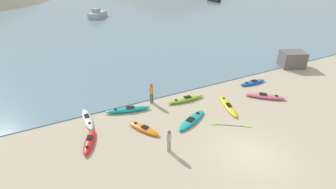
% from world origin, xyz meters
% --- Properties ---
extents(ground_plane, '(400.00, 400.00, 0.00)m').
position_xyz_m(ground_plane, '(0.00, 0.00, 0.00)').
color(ground_plane, tan).
extents(bay_water, '(160.00, 70.00, 0.06)m').
position_xyz_m(bay_water, '(0.00, 43.90, 0.03)').
color(bay_water, slate).
rests_on(bay_water, ground_plane).
extents(kayak_on_sand_0, '(3.24, 2.17, 0.31)m').
position_xyz_m(kayak_on_sand_0, '(-1.26, 4.64, 0.13)').
color(kayak_on_sand_0, teal).
rests_on(kayak_on_sand_0, ground_plane).
extents(kayak_on_sand_1, '(2.79, 0.76, 0.32)m').
position_xyz_m(kayak_on_sand_1, '(7.14, 7.37, 0.14)').
color(kayak_on_sand_1, blue).
rests_on(kayak_on_sand_1, ground_plane).
extents(kayak_on_sand_2, '(1.59, 2.71, 0.38)m').
position_xyz_m(kayak_on_sand_2, '(-8.27, 5.51, 0.17)').
color(kayak_on_sand_2, red).
rests_on(kayak_on_sand_2, ground_plane).
extents(kayak_on_sand_3, '(1.62, 3.45, 0.31)m').
position_xyz_m(kayak_on_sand_3, '(2.35, 5.07, 0.14)').
color(kayak_on_sand_3, yellow).
rests_on(kayak_on_sand_3, ground_plane).
extents(kayak_on_sand_4, '(1.73, 2.65, 0.34)m').
position_xyz_m(kayak_on_sand_4, '(-4.71, 5.25, 0.15)').
color(kayak_on_sand_4, orange).
rests_on(kayak_on_sand_4, ground_plane).
extents(kayak_on_sand_5, '(3.29, 0.73, 0.35)m').
position_xyz_m(kayak_on_sand_5, '(-0.05, 7.47, 0.15)').
color(kayak_on_sand_5, '#8CCC2D').
rests_on(kayak_on_sand_5, ground_plane).
extents(kayak_on_sand_6, '(2.87, 2.73, 0.37)m').
position_xyz_m(kayak_on_sand_6, '(6.06, 4.84, 0.16)').
color(kayak_on_sand_6, '#E5668C').
rests_on(kayak_on_sand_6, ground_plane).
extents(kayak_on_sand_7, '(0.68, 2.96, 0.38)m').
position_xyz_m(kayak_on_sand_7, '(-7.83, 8.15, 0.17)').
color(kayak_on_sand_7, white).
rests_on(kayak_on_sand_7, ground_plane).
extents(kayak_on_sand_8, '(3.42, 1.41, 0.38)m').
position_xyz_m(kayak_on_sand_8, '(-4.80, 8.05, 0.17)').
color(kayak_on_sand_8, teal).
rests_on(kayak_on_sand_8, ground_plane).
extents(person_near_foreground, '(0.31, 0.24, 1.52)m').
position_xyz_m(person_near_foreground, '(-4.19, 2.53, 0.87)').
color(person_near_foreground, gray).
rests_on(person_near_foreground, ground_plane).
extents(person_near_waterline, '(0.34, 0.29, 1.69)m').
position_xyz_m(person_near_waterline, '(-2.64, 8.44, 0.97)').
color(person_near_waterline, '#4C4C4C').
rests_on(person_near_waterline, ground_plane).
extents(moored_boat_1, '(4.30, 4.43, 1.75)m').
position_xyz_m(moored_boat_1, '(1.93, 43.77, 0.67)').
color(moored_boat_1, '#B2B2B7').
rests_on(moored_boat_1, bay_water).
extents(moored_boat_3, '(1.38, 4.13, 0.70)m').
position_xyz_m(moored_boat_3, '(34.41, 50.29, 0.41)').
color(moored_boat_3, black).
rests_on(moored_boat_3, bay_water).
extents(loose_paddle, '(2.38, 1.75, 0.03)m').
position_xyz_m(loose_paddle, '(0.89, 2.93, 0.01)').
color(loose_paddle, black).
rests_on(loose_paddle, ground_plane).
extents(shoreline_rock, '(2.94, 2.69, 1.64)m').
position_xyz_m(shoreline_rock, '(13.88, 8.75, 0.82)').
color(shoreline_rock, '#605B56').
rests_on(shoreline_rock, ground_plane).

